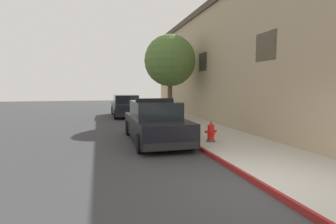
# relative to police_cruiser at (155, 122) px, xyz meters

# --- Properties ---
(ground_plane) EXTENTS (29.85, 60.00, 0.20)m
(ground_plane) POSITION_rel_police_cruiser_xyz_m (-3.37, 4.67, -0.84)
(ground_plane) COLOR #353538
(sidewalk_pavement) EXTENTS (2.93, 60.00, 0.14)m
(sidewalk_pavement) POSITION_rel_police_cruiser_xyz_m (2.63, 4.67, -0.68)
(sidewalk_pavement) COLOR #ADA89E
(sidewalk_pavement) RESTS_ON ground
(curb_painted_edge) EXTENTS (0.08, 60.00, 0.14)m
(curb_painted_edge) POSITION_rel_police_cruiser_xyz_m (1.12, 4.67, -0.68)
(curb_painted_edge) COLOR maroon
(curb_painted_edge) RESTS_ON ground
(storefront_building) EXTENTS (6.23, 22.67, 7.01)m
(storefront_building) POSITION_rel_police_cruiser_xyz_m (7.09, 5.23, 2.77)
(storefront_building) COLOR tan
(storefront_building) RESTS_ON ground
(police_cruiser) EXTENTS (1.94, 4.84, 1.68)m
(police_cruiser) POSITION_rel_police_cruiser_xyz_m (0.00, 0.00, 0.00)
(police_cruiser) COLOR black
(police_cruiser) RESTS_ON ground
(parked_car_silver_ahead) EXTENTS (1.94, 4.84, 1.56)m
(parked_car_silver_ahead) POSITION_rel_police_cruiser_xyz_m (-0.18, 9.53, -0.00)
(parked_car_silver_ahead) COLOR black
(parked_car_silver_ahead) RESTS_ON ground
(fire_hydrant) EXTENTS (0.44, 0.40, 0.76)m
(fire_hydrant) POSITION_rel_police_cruiser_xyz_m (1.81, -1.23, -0.26)
(fire_hydrant) COLOR #4C4C51
(fire_hydrant) RESTS_ON sidewalk_pavement
(street_tree) EXTENTS (3.12, 3.12, 5.16)m
(street_tree) POSITION_rel_police_cruiser_xyz_m (2.14, 5.69, 2.98)
(street_tree) COLOR brown
(street_tree) RESTS_ON sidewalk_pavement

